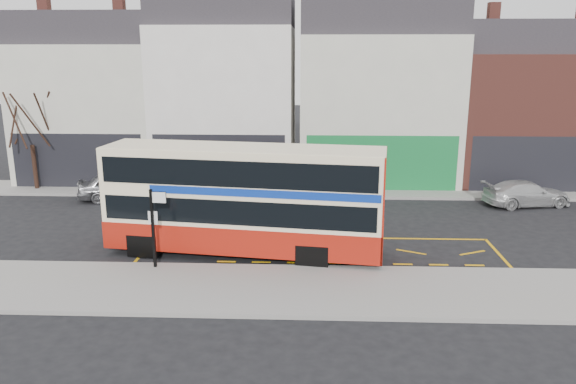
{
  "coord_description": "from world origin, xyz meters",
  "views": [
    {
      "loc": [
        -0.44,
        -19.47,
        7.84
      ],
      "look_at": [
        -1.3,
        2.0,
        2.3
      ],
      "focal_mm": 35.0,
      "sensor_mm": 36.0,
      "label": 1
    }
  ],
  "objects_px": {
    "street_tree_right": "(410,129)",
    "car_white": "(526,193)",
    "bus_stop_post": "(154,221)",
    "double_decker_bus": "(245,199)",
    "street_tree_left": "(28,105)",
    "car_grey": "(266,185)",
    "car_silver": "(121,185)"
  },
  "relations": [
    {
      "from": "car_white",
      "to": "street_tree_right",
      "type": "bearing_deg",
      "value": 46.36
    },
    {
      "from": "double_decker_bus",
      "to": "car_silver",
      "type": "bearing_deg",
      "value": 141.3
    },
    {
      "from": "car_grey",
      "to": "double_decker_bus",
      "type": "bearing_deg",
      "value": 167.55
    },
    {
      "from": "double_decker_bus",
      "to": "car_silver",
      "type": "distance_m",
      "value": 11.08
    },
    {
      "from": "double_decker_bus",
      "to": "car_silver",
      "type": "xyz_separation_m",
      "value": [
        -7.54,
        7.98,
        -1.48
      ]
    },
    {
      "from": "street_tree_right",
      "to": "car_silver",
      "type": "bearing_deg",
      "value": -169.34
    },
    {
      "from": "double_decker_bus",
      "to": "street_tree_left",
      "type": "relative_size",
      "value": 1.53
    },
    {
      "from": "street_tree_right",
      "to": "car_white",
      "type": "bearing_deg",
      "value": -32.11
    },
    {
      "from": "car_grey",
      "to": "car_white",
      "type": "distance_m",
      "value": 13.43
    },
    {
      "from": "double_decker_bus",
      "to": "bus_stop_post",
      "type": "height_order",
      "value": "double_decker_bus"
    },
    {
      "from": "car_silver",
      "to": "street_tree_right",
      "type": "height_order",
      "value": "street_tree_right"
    },
    {
      "from": "bus_stop_post",
      "to": "street_tree_right",
      "type": "xyz_separation_m",
      "value": [
        11.09,
        12.73,
        1.53
      ]
    },
    {
      "from": "car_silver",
      "to": "car_grey",
      "type": "distance_m",
      "value": 7.68
    },
    {
      "from": "car_silver",
      "to": "street_tree_right",
      "type": "relative_size",
      "value": 0.88
    },
    {
      "from": "bus_stop_post",
      "to": "street_tree_left",
      "type": "distance_m",
      "value": 15.33
    },
    {
      "from": "car_white",
      "to": "car_grey",
      "type": "bearing_deg",
      "value": 74.17
    },
    {
      "from": "car_silver",
      "to": "street_tree_left",
      "type": "xyz_separation_m",
      "value": [
        -5.38,
        1.54,
        4.08
      ]
    },
    {
      "from": "double_decker_bus",
      "to": "street_tree_left",
      "type": "height_order",
      "value": "street_tree_left"
    },
    {
      "from": "bus_stop_post",
      "to": "street_tree_left",
      "type": "bearing_deg",
      "value": 133.99
    },
    {
      "from": "car_silver",
      "to": "car_white",
      "type": "relative_size",
      "value": 1.01
    },
    {
      "from": "car_silver",
      "to": "car_white",
      "type": "height_order",
      "value": "car_silver"
    },
    {
      "from": "bus_stop_post",
      "to": "car_grey",
      "type": "relative_size",
      "value": 0.68
    },
    {
      "from": "bus_stop_post",
      "to": "car_silver",
      "type": "xyz_separation_m",
      "value": [
        -4.52,
        9.8,
        -1.14
      ]
    },
    {
      "from": "bus_stop_post",
      "to": "car_grey",
      "type": "bearing_deg",
      "value": 75.9
    },
    {
      "from": "car_silver",
      "to": "car_grey",
      "type": "height_order",
      "value": "car_silver"
    },
    {
      "from": "bus_stop_post",
      "to": "double_decker_bus",
      "type": "bearing_deg",
      "value": 33.85
    },
    {
      "from": "car_silver",
      "to": "street_tree_left",
      "type": "relative_size",
      "value": 0.63
    },
    {
      "from": "double_decker_bus",
      "to": "street_tree_left",
      "type": "distance_m",
      "value": 16.26
    },
    {
      "from": "car_grey",
      "to": "car_white",
      "type": "relative_size",
      "value": 0.97
    },
    {
      "from": "street_tree_left",
      "to": "street_tree_right",
      "type": "height_order",
      "value": "street_tree_left"
    },
    {
      "from": "street_tree_left",
      "to": "car_grey",
      "type": "bearing_deg",
      "value": -4.43
    },
    {
      "from": "car_white",
      "to": "car_silver",
      "type": "bearing_deg",
      "value": 77.17
    }
  ]
}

